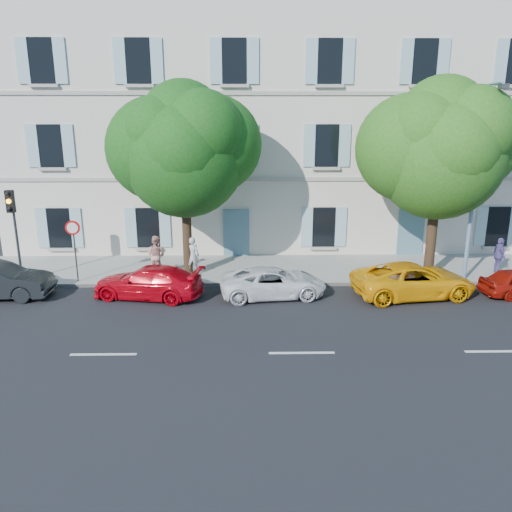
{
  "coord_description": "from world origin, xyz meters",
  "views": [
    {
      "loc": [
        -1.62,
        -17.77,
        6.89
      ],
      "look_at": [
        -1.29,
        2.0,
        1.4
      ],
      "focal_mm": 35.0,
      "sensor_mm": 36.0,
      "label": 1
    }
  ],
  "objects_px": {
    "car_yellow_supercar": "(413,280)",
    "pedestrian_b": "(156,255)",
    "car_red_coupe": "(148,282)",
    "traffic_light": "(13,216)",
    "pedestrian_a": "(192,256)",
    "street_lamp": "(478,174)",
    "pedestrian_c": "(499,256)",
    "tree_right": "(439,156)",
    "tree_left": "(184,156)",
    "road_sign": "(74,238)",
    "car_white_coupe": "(273,282)"
  },
  "relations": [
    {
      "from": "tree_left",
      "to": "traffic_light",
      "type": "height_order",
      "value": "tree_left"
    },
    {
      "from": "tree_right",
      "to": "road_sign",
      "type": "bearing_deg",
      "value": -178.33
    },
    {
      "from": "pedestrian_b",
      "to": "traffic_light",
      "type": "bearing_deg",
      "value": 30.39
    },
    {
      "from": "car_red_coupe",
      "to": "pedestrian_b",
      "type": "relative_size",
      "value": 2.42
    },
    {
      "from": "pedestrian_a",
      "to": "car_red_coupe",
      "type": "bearing_deg",
      "value": 60.86
    },
    {
      "from": "tree_left",
      "to": "street_lamp",
      "type": "distance_m",
      "value": 12.08
    },
    {
      "from": "pedestrian_b",
      "to": "pedestrian_c",
      "type": "height_order",
      "value": "pedestrian_b"
    },
    {
      "from": "traffic_light",
      "to": "pedestrian_a",
      "type": "distance_m",
      "value": 7.54
    },
    {
      "from": "traffic_light",
      "to": "pedestrian_c",
      "type": "bearing_deg",
      "value": 2.35
    },
    {
      "from": "tree_left",
      "to": "pedestrian_a",
      "type": "distance_m",
      "value": 4.33
    },
    {
      "from": "pedestrian_a",
      "to": "tree_right",
      "type": "bearing_deg",
      "value": 178.56
    },
    {
      "from": "tree_right",
      "to": "road_sign",
      "type": "distance_m",
      "value": 15.58
    },
    {
      "from": "tree_right",
      "to": "traffic_light",
      "type": "bearing_deg",
      "value": -178.5
    },
    {
      "from": "car_white_coupe",
      "to": "road_sign",
      "type": "distance_m",
      "value": 8.56
    },
    {
      "from": "car_red_coupe",
      "to": "tree_right",
      "type": "xyz_separation_m",
      "value": [
        11.89,
        2.07,
        4.73
      ]
    },
    {
      "from": "tree_right",
      "to": "traffic_light",
      "type": "height_order",
      "value": "tree_right"
    },
    {
      "from": "road_sign",
      "to": "pedestrian_c",
      "type": "height_order",
      "value": "road_sign"
    },
    {
      "from": "car_red_coupe",
      "to": "car_yellow_supercar",
      "type": "xyz_separation_m",
      "value": [
        10.52,
        -0.05,
        0.04
      ]
    },
    {
      "from": "car_yellow_supercar",
      "to": "tree_left",
      "type": "height_order",
      "value": "tree_left"
    },
    {
      "from": "road_sign",
      "to": "pedestrian_b",
      "type": "distance_m",
      "value": 3.49
    },
    {
      "from": "car_yellow_supercar",
      "to": "pedestrian_a",
      "type": "distance_m",
      "value": 9.41
    },
    {
      "from": "car_red_coupe",
      "to": "tree_left",
      "type": "height_order",
      "value": "tree_left"
    },
    {
      "from": "street_lamp",
      "to": "car_yellow_supercar",
      "type": "bearing_deg",
      "value": -151.49
    },
    {
      "from": "pedestrian_b",
      "to": "pedestrian_c",
      "type": "distance_m",
      "value": 15.25
    },
    {
      "from": "car_red_coupe",
      "to": "tree_right",
      "type": "bearing_deg",
      "value": 111.35
    },
    {
      "from": "pedestrian_c",
      "to": "car_red_coupe",
      "type": "bearing_deg",
      "value": 99.3
    },
    {
      "from": "car_white_coupe",
      "to": "car_yellow_supercar",
      "type": "distance_m",
      "value": 5.57
    },
    {
      "from": "road_sign",
      "to": "pedestrian_a",
      "type": "distance_m",
      "value": 5.01
    },
    {
      "from": "tree_left",
      "to": "pedestrian_c",
      "type": "xyz_separation_m",
      "value": [
        13.87,
        -0.14,
        -4.36
      ]
    },
    {
      "from": "car_yellow_supercar",
      "to": "pedestrian_b",
      "type": "relative_size",
      "value": 2.69
    },
    {
      "from": "street_lamp",
      "to": "pedestrian_a",
      "type": "height_order",
      "value": "street_lamp"
    },
    {
      "from": "pedestrian_c",
      "to": "tree_left",
      "type": "bearing_deg",
      "value": 89.46
    },
    {
      "from": "tree_right",
      "to": "pedestrian_a",
      "type": "distance_m",
      "value": 11.29
    },
    {
      "from": "traffic_light",
      "to": "pedestrian_b",
      "type": "distance_m",
      "value": 6.02
    },
    {
      "from": "street_lamp",
      "to": "pedestrian_c",
      "type": "bearing_deg",
      "value": 28.6
    },
    {
      "from": "tree_left",
      "to": "pedestrian_a",
      "type": "relative_size",
      "value": 4.73
    },
    {
      "from": "car_yellow_supercar",
      "to": "road_sign",
      "type": "xyz_separation_m",
      "value": [
        -13.85,
        1.68,
        1.38
      ]
    },
    {
      "from": "car_white_coupe",
      "to": "traffic_light",
      "type": "distance_m",
      "value": 11.06
    },
    {
      "from": "tree_left",
      "to": "pedestrian_c",
      "type": "height_order",
      "value": "tree_left"
    },
    {
      "from": "tree_right",
      "to": "street_lamp",
      "type": "bearing_deg",
      "value": -24.0
    },
    {
      "from": "tree_right",
      "to": "pedestrian_c",
      "type": "distance_m",
      "value": 5.5
    },
    {
      "from": "car_white_coupe",
      "to": "pedestrian_b",
      "type": "distance_m",
      "value": 5.62
    },
    {
      "from": "traffic_light",
      "to": "street_lamp",
      "type": "distance_m",
      "value": 19.1
    },
    {
      "from": "traffic_light",
      "to": "street_lamp",
      "type": "xyz_separation_m",
      "value": [
        19.02,
        -0.16,
        1.72
      ]
    },
    {
      "from": "street_lamp",
      "to": "pedestrian_b",
      "type": "bearing_deg",
      "value": 175.64
    },
    {
      "from": "road_sign",
      "to": "pedestrian_c",
      "type": "xyz_separation_m",
      "value": [
        18.48,
        0.84,
        -1.09
      ]
    },
    {
      "from": "car_white_coupe",
      "to": "pedestrian_a",
      "type": "distance_m",
      "value": 4.3
    },
    {
      "from": "car_red_coupe",
      "to": "pedestrian_c",
      "type": "relative_size",
      "value": 2.67
    },
    {
      "from": "road_sign",
      "to": "street_lamp",
      "type": "distance_m",
      "value": 16.83
    },
    {
      "from": "car_red_coupe",
      "to": "car_yellow_supercar",
      "type": "bearing_deg",
      "value": 101.16
    }
  ]
}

